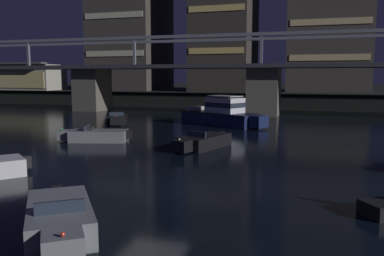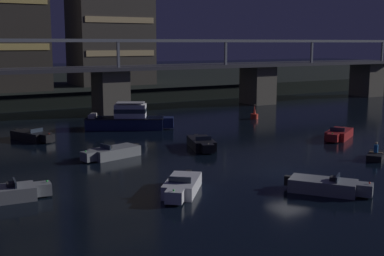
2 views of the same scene
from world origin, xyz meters
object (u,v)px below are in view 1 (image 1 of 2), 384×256
Objects in this scene: cabin_cruiser_near_left at (223,114)px; speedboat_mid_right at (96,136)px; waterfront_pavilion at (28,77)px; speedboat_far_center at (117,119)px; tower_west_low at (131,2)px; speedboat_mid_center at (202,142)px; tower_central at (330,7)px; speedboat_near_center at (60,219)px; river_bridge at (264,80)px.

cabin_cruiser_near_left is 13.73m from speedboat_mid_right.
cabin_cruiser_near_left is at bearing -29.77° from waterfront_pavilion.
speedboat_far_center is (30.44, -24.84, -4.02)m from waterfront_pavilion.
tower_west_low reaches higher than speedboat_mid_center.
tower_west_low is 47.95m from speedboat_mid_right.
tower_central is 60.73m from speedboat_near_center.
speedboat_mid_right is at bearing -45.94° from waterfront_pavilion.
speedboat_mid_center is at bearing -42.99° from speedboat_far_center.
tower_west_low reaches higher than speedboat_mid_right.
waterfront_pavilion is (-17.35, -6.11, -13.05)m from tower_west_low.
speedboat_near_center and speedboat_far_center have the same top height.
cabin_cruiser_near_left is at bearing -51.57° from tower_west_low.
tower_west_low reaches higher than speedboat_far_center.
river_bridge is at bearing -111.00° from tower_central.
speedboat_near_center is at bearing -87.07° from cabin_cruiser_near_left.
tower_central is 2.12× the size of waterfront_pavilion.
cabin_cruiser_near_left is 1.73× the size of speedboat_mid_right.
tower_west_low is (-25.69, 18.03, 13.35)m from river_bridge.
tower_central is (7.48, 19.48, 11.03)m from river_bridge.
speedboat_mid_right is at bearing 176.98° from speedboat_mid_center.
cabin_cruiser_near_left reaches higher than speedboat_mid_center.
speedboat_far_center is (-11.76, 10.96, 0.00)m from speedboat_mid_center.
cabin_cruiser_near_left is at bearing 97.04° from speedboat_mid_center.
speedboat_near_center and speedboat_mid_right have the same top height.
tower_west_low is at bearing 128.43° from cabin_cruiser_near_left.
speedboat_far_center is (-20.08, -32.41, -14.76)m from tower_central.
speedboat_mid_center is at bearing -59.34° from tower_west_low.
tower_west_low is at bearing -177.50° from tower_central.
cabin_cruiser_near_left is 1.75× the size of speedboat_mid_center.
speedboat_mid_center and speedboat_far_center have the same top height.
tower_west_low is 5.95× the size of speedboat_mid_right.
river_bridge reaches higher than speedboat_mid_right.
speedboat_mid_right is at bearing -117.80° from cabin_cruiser_near_left.
speedboat_far_center is at bearing 114.15° from speedboat_near_center.
tower_west_low is 22.55m from waterfront_pavilion.
speedboat_mid_right is at bearing -110.54° from river_bridge.
waterfront_pavilion reaches higher than speedboat_near_center.
speedboat_near_center is (-8.47, -58.30, -14.76)m from tower_central.
tower_west_low is at bearing 120.66° from speedboat_mid_center.
tower_west_low is 51.63m from speedboat_mid_center.
speedboat_mid_center is at bearing -82.96° from cabin_cruiser_near_left.
speedboat_near_center is (1.41, -27.49, -0.64)m from cabin_cruiser_near_left.
speedboat_far_center is (-10.21, -1.59, -0.64)m from cabin_cruiser_near_left.
waterfront_pavilion is at bearing 164.53° from river_bridge.
speedboat_mid_center is at bearing -40.32° from waterfront_pavilion.
tower_central reaches higher than speedboat_near_center.
tower_central reaches higher than waterfront_pavilion.
cabin_cruiser_near_left is (-9.87, -30.81, -14.12)m from tower_central.
speedboat_mid_right is (-7.80, 15.35, 0.00)m from speedboat_near_center.
speedboat_mid_center is 0.99× the size of speedboat_mid_right.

